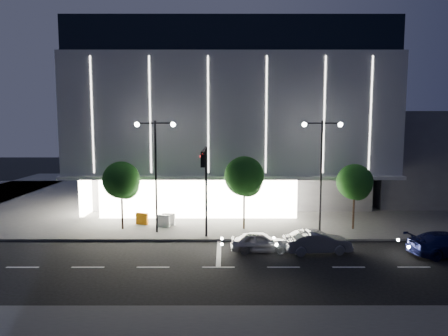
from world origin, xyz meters
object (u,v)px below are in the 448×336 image
street_lamp_east (321,160)px  car_second (317,242)px  tree_left (122,182)px  tree_mid (244,178)px  car_lead (260,242)px  traffic_mast (205,176)px  barrier_a (142,219)px  street_lamp_west (156,160)px  barrier_d (169,219)px  car_third (448,244)px  tree_right (355,184)px  barrier_b (164,221)px

street_lamp_east → car_second: bearing=-105.4°
car_second → tree_left: bearing=62.2°
street_lamp_east → tree_left: size_ratio=1.57×
street_lamp_east → tree_mid: (-5.97, 1.02, -1.62)m
car_second → tree_mid: bearing=32.7°
car_lead → car_second: size_ratio=0.89×
traffic_mast → barrier_a: traffic_mast is taller
car_second → barrier_a: (-13.39, 7.17, -0.10)m
barrier_a → street_lamp_east: bearing=10.7°
street_lamp_west → barrier_d: street_lamp_west is taller
car_lead → barrier_d: (-7.20, 6.74, -0.03)m
barrier_d → car_third: bearing=-9.9°
street_lamp_east → car_lead: size_ratio=2.24×
tree_left → barrier_a: (1.29, 1.42, -3.38)m
tree_right → car_lead: tree_right is taller
traffic_mast → street_lamp_west: street_lamp_west is taller
car_second → street_lamp_east: bearing=-21.8°
car_third → street_lamp_west: bearing=67.6°
street_lamp_east → car_third: 10.41m
tree_left → tree_right: 19.00m
traffic_mast → car_second: size_ratio=1.56×
tree_right → car_second: (-4.33, -5.75, -3.14)m
street_lamp_west → street_lamp_east: (13.00, 0.00, 0.00)m
car_lead → traffic_mast: bearing=64.1°
tree_left → barrier_d: (3.60, 1.19, -3.38)m
tree_mid → car_second: tree_mid is taller
street_lamp_west → street_lamp_east: bearing=0.0°
tree_left → car_second: (14.67, -5.75, -3.29)m
tree_right → barrier_a: tree_right is taller
tree_right → barrier_a: bearing=175.4°
tree_mid → barrier_b: bearing=174.8°
tree_left → car_second: bearing=-21.4°
traffic_mast → barrier_b: bearing=130.9°
car_lead → barrier_a: bearing=53.8°
street_lamp_west → barrier_b: 5.56m
barrier_d → street_lamp_west: bearing=-94.7°
traffic_mast → car_third: traffic_mast is taller
tree_right → car_second: tree_right is taller
tree_mid → tree_right: 9.01m
barrier_b → barrier_d: same height
street_lamp_east → car_lead: street_lamp_east is taller
car_second → barrier_d: size_ratio=4.12×
street_lamp_west → barrier_b: street_lamp_west is taller
traffic_mast → barrier_d: size_ratio=6.43×
traffic_mast → car_lead: 6.08m
tree_left → car_third: 24.32m
traffic_mast → car_third: (16.27, -2.71, -4.24)m
tree_left → tree_mid: size_ratio=0.93×
tree_mid → car_second: size_ratio=1.36×
street_lamp_east → tree_mid: street_lamp_east is taller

